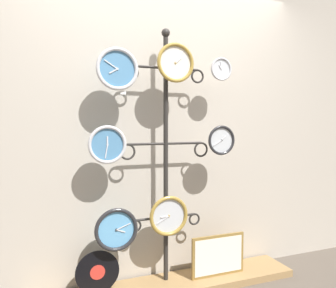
{
  "coord_description": "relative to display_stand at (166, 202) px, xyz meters",
  "views": [
    {
      "loc": [
        -0.92,
        -2.04,
        1.34
      ],
      "look_at": [
        0.0,
        0.36,
        1.18
      ],
      "focal_mm": 35.0,
      "sensor_mm": 36.0,
      "label": 1
    }
  ],
  "objects": [
    {
      "name": "display_stand",
      "position": [
        0.0,
        0.0,
        0.0
      ],
      "size": [
        0.76,
        0.4,
        2.09
      ],
      "color": "#282623",
      "rests_on": "ground_plane"
    },
    {
      "name": "price_tag_upper",
      "position": [
        -0.36,
        -0.08,
        0.86
      ],
      "size": [
        0.04,
        0.0,
        0.03
      ],
      "color": "white"
    },
    {
      "name": "clock_middle_right",
      "position": [
        0.44,
        -0.11,
        0.5
      ],
      "size": [
        0.24,
        0.04,
        0.24
      ],
      "color": "silver"
    },
    {
      "name": "vinyl_record",
      "position": [
        -0.56,
        -0.03,
        -0.48
      ],
      "size": [
        0.33,
        0.01,
        0.33
      ],
      "color": "black",
      "rests_on": "low_shelf"
    },
    {
      "name": "clock_top_center",
      "position": [
        0.04,
        -0.1,
        1.1
      ],
      "size": [
        0.3,
        0.04,
        0.3
      ],
      "color": "silver"
    },
    {
      "name": "clock_top_right",
      "position": [
        0.45,
        -0.08,
        1.08
      ],
      "size": [
        0.19,
        0.04,
        0.19
      ],
      "color": "silver"
    },
    {
      "name": "clock_bottom_center",
      "position": [
        -0.01,
        -0.09,
        -0.09
      ],
      "size": [
        0.32,
        0.04,
        0.32
      ],
      "color": "silver"
    },
    {
      "name": "clock_bottom_left",
      "position": [
        -0.43,
        -0.08,
        -0.15
      ],
      "size": [
        0.33,
        0.04,
        0.33
      ],
      "color": "#60A8DB"
    },
    {
      "name": "clock_top_left",
      "position": [
        -0.41,
        -0.08,
        1.03
      ],
      "size": [
        0.31,
        0.04,
        0.31
      ],
      "color": "#4C84B2"
    },
    {
      "name": "clock_middle_left",
      "position": [
        -0.48,
        -0.08,
        0.48
      ],
      "size": [
        0.28,
        0.04,
        0.28
      ],
      "color": "#4C84B2"
    },
    {
      "name": "low_shelf",
      "position": [
        0.0,
        -0.06,
        -0.67
      ],
      "size": [
        2.2,
        0.36,
        0.06
      ],
      "color": "#9E7A4C",
      "rests_on": "ground_plane"
    },
    {
      "name": "shop_wall",
      "position": [
        0.0,
        0.16,
        0.7
      ],
      "size": [
        4.4,
        0.04,
        2.8
      ],
      "color": "#BCB2A3",
      "rests_on": "ground_plane"
    },
    {
      "name": "picture_frame",
      "position": [
        0.44,
        -0.09,
        -0.47
      ],
      "size": [
        0.49,
        0.02,
        0.35
      ],
      "color": "olive",
      "rests_on": "low_shelf"
    }
  ]
}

